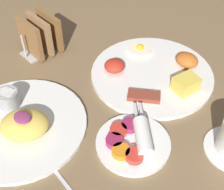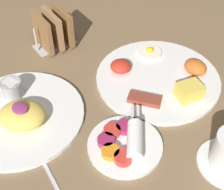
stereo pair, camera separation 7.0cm
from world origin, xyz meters
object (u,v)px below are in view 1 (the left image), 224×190
(plate_breakfast, at_px, (154,73))
(toast_rack, at_px, (40,35))
(plate_foreground, at_px, (20,123))
(plate_condiments, at_px, (133,141))

(plate_breakfast, distance_m, toast_rack, 0.32)
(plate_foreground, xyz_separation_m, toast_rack, (-0.20, 0.19, 0.03))
(plate_breakfast, height_order, plate_foreground, plate_foreground)
(plate_foreground, bearing_deg, toast_rack, 136.74)
(plate_breakfast, bearing_deg, plate_foreground, -103.38)
(plate_breakfast, relative_size, plate_foreground, 1.08)
(plate_condiments, bearing_deg, plate_foreground, -143.89)
(plate_breakfast, distance_m, plate_condiments, 0.23)
(plate_condiments, bearing_deg, toast_rack, 173.15)
(plate_breakfast, xyz_separation_m, plate_foreground, (-0.08, -0.34, 0.00))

